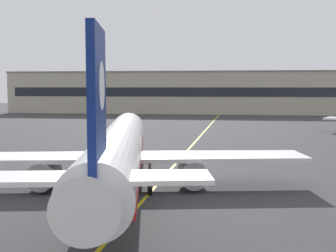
% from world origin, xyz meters
% --- Properties ---
extents(taxiway_centreline, '(6.71, 179.90, 0.01)m').
position_xyz_m(taxiway_centreline, '(0.00, 30.00, 0.00)').
color(taxiway_centreline, yellow).
rests_on(taxiway_centreline, ground).
extents(airliner_foreground, '(32.34, 41.32, 11.65)m').
position_xyz_m(airliner_foreground, '(-3.32, 15.68, 3.37)').
color(airliner_foreground, white).
rests_on(airliner_foreground, ground).
extents(safety_cone_by_nose_gear, '(0.44, 0.44, 0.55)m').
position_xyz_m(safety_cone_by_nose_gear, '(-2.26, 32.30, 0.26)').
color(safety_cone_by_nose_gear, orange).
rests_on(safety_cone_by_nose_gear, ground).
extents(terminal_building, '(130.37, 12.40, 13.45)m').
position_xyz_m(terminal_building, '(-0.34, 122.84, 6.73)').
color(terminal_building, '#B2A893').
rests_on(terminal_building, ground).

